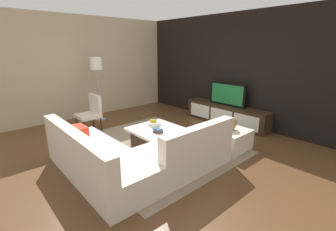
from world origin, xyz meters
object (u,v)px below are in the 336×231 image
at_px(media_console, 226,114).
at_px(coffee_table, 156,136).
at_px(accent_chair_near, 91,111).
at_px(ottoman, 229,139).
at_px(decorative_ball, 230,123).
at_px(floor_lamp, 97,68).
at_px(fruit_bowl, 154,123).
at_px(sectional_couch, 133,156).
at_px(book_stack, 158,130).
at_px(television, 227,94).

relative_size(media_console, coffee_table, 2.45).
relative_size(accent_chair_near, ottoman, 1.24).
bearing_deg(decorative_ball, accent_chair_near, -151.09).
distance_m(floor_lamp, fruit_bowl, 2.46).
distance_m(sectional_couch, fruit_bowl, 1.31).
xyz_separation_m(media_console, book_stack, (0.12, -2.42, 0.17)).
bearing_deg(decorative_ball, television, 127.02).
distance_m(media_console, book_stack, 2.43).
bearing_deg(decorative_ball, media_console, 127.03).
bearing_deg(coffee_table, media_console, 87.51).
bearing_deg(floor_lamp, television, 42.78).
bearing_deg(television, media_console, -90.00).
height_order(media_console, decorative_ball, decorative_ball).
bearing_deg(media_console, fruit_bowl, -97.27).
bearing_deg(sectional_couch, coffee_table, 122.31).
height_order(media_console, coffee_table, media_console).
bearing_deg(sectional_couch, ottoman, 76.47).
distance_m(media_console, accent_chair_near, 3.43).
xyz_separation_m(coffee_table, decorative_ball, (1.07, 1.01, 0.33)).
bearing_deg(floor_lamp, fruit_bowl, 3.37).
relative_size(media_console, book_stack, 12.60).
distance_m(coffee_table, fruit_bowl, 0.31).
distance_m(television, book_stack, 2.45).
height_order(fruit_bowl, decorative_ball, decorative_ball).
bearing_deg(ottoman, television, 127.02).
bearing_deg(media_console, television, 90.00).
bearing_deg(fruit_bowl, sectional_couch, -53.23).
relative_size(accent_chair_near, fruit_bowl, 3.11).
relative_size(television, decorative_ball, 3.90).
relative_size(media_console, ottoman, 3.32).
relative_size(sectional_couch, decorative_ball, 8.94).
height_order(floor_lamp, decorative_ball, floor_lamp).
distance_m(television, accent_chair_near, 3.43).
bearing_deg(book_stack, coffee_table, 150.33).
bearing_deg(ottoman, accent_chair_near, -151.09).
bearing_deg(fruit_bowl, television, 82.73).
relative_size(coffee_table, ottoman, 1.35).
bearing_deg(accent_chair_near, coffee_table, 13.69).
bearing_deg(decorative_ball, ottoman, 0.00).
bearing_deg(book_stack, media_console, 92.76).
xyz_separation_m(sectional_couch, fruit_bowl, (-0.78, 1.05, 0.14)).
bearing_deg(coffee_table, decorative_ball, 43.24).
bearing_deg(accent_chair_near, fruit_bowl, 18.55).
relative_size(sectional_couch, floor_lamp, 1.39).
xyz_separation_m(floor_lamp, book_stack, (2.64, -0.09, -1.02)).
bearing_deg(sectional_couch, fruit_bowl, 126.77).
distance_m(media_console, ottoman, 1.61).
bearing_deg(book_stack, decorative_ball, 52.92).
xyz_separation_m(floor_lamp, decorative_ball, (3.49, 1.04, -0.91)).
height_order(ottoman, decorative_ball, decorative_ball).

